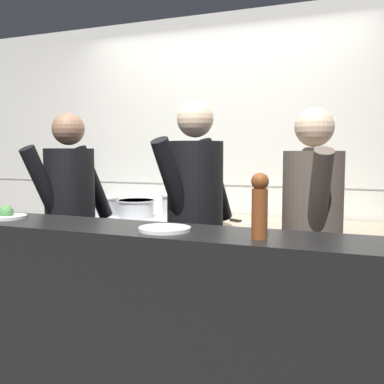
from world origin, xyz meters
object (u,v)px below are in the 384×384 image
chefs_knife (244,222)px  plated_dish_main (7,215)px  braising_pot (180,206)px  chef_line (312,238)px  chef_head_cook (71,221)px  plated_dish_appetiser (165,229)px  chef_sous (195,223)px  oven_range (140,269)px  sauce_pot (136,208)px  stock_pot (104,205)px  pepper_mill (260,204)px

chefs_knife → plated_dish_main: size_ratio=1.44×
braising_pot → chefs_knife: 0.58m
chef_line → chef_head_cook: bearing=165.0°
plated_dish_appetiser → chef_sous: bearing=98.4°
oven_range → chef_head_cook: bearing=-103.5°
sauce_pot → chefs_knife: sauce_pot is taller
sauce_pot → plated_dish_main: bearing=-97.6°
chefs_knife → chef_line: chef_line is taller
stock_pot → chef_sous: size_ratio=0.15×
braising_pot → chef_sous: bearing=-58.9°
braising_pot → chef_sous: chef_sous is taller
plated_dish_main → pepper_mill: (1.53, -0.05, 0.14)m
plated_dish_appetiser → pepper_mill: pepper_mill is taller
oven_range → plated_dish_appetiser: plated_dish_appetiser is taller
plated_dish_appetiser → chef_head_cook: bearing=149.9°
stock_pot → braising_pot: braising_pot is taller
sauce_pot → chef_sous: bearing=-38.7°
sauce_pot → plated_dish_appetiser: plated_dish_appetiser is taller
sauce_pot → pepper_mill: 1.90m
pepper_mill → chef_line: chef_line is taller
chef_sous → chef_line: chef_sous is taller
oven_range → chef_line: bearing=-24.2°
stock_pot → chefs_knife: stock_pot is taller
stock_pot → chef_line: (1.85, -0.67, -0.03)m
stock_pot → braising_pot: (0.71, 0.01, 0.02)m
stock_pot → braising_pot: bearing=0.8°
sauce_pot → pepper_mill: pepper_mill is taller
plated_dish_main → oven_range: bearing=81.5°
chefs_knife → plated_dish_main: bearing=-133.2°
braising_pot → chefs_knife: size_ratio=0.90×
chef_line → stock_pot: bearing=143.8°
stock_pot → oven_range: bearing=-0.4°
chef_head_cook → chef_line: chef_head_cook is taller
plated_dish_main → plated_dish_appetiser: bearing=-1.3°
chef_head_cook → chef_sous: (0.93, 0.06, 0.03)m
stock_pot → chefs_knife: (1.28, -0.09, -0.06)m
plated_dish_appetiser → pepper_mill: 0.51m
stock_pot → sauce_pot: (0.33, -0.02, -0.00)m
pepper_mill → chef_head_cook: size_ratio=0.18×
chef_head_cook → chef_line: 1.66m
stock_pot → chef_line: chef_line is taller
chef_head_cook → chef_line: size_ratio=1.01×
chefs_knife → chef_line: (0.57, -0.59, 0.03)m
pepper_mill → chef_head_cook: bearing=157.7°
braising_pot → pepper_mill: bearing=-53.7°
sauce_pot → chef_head_cook: chef_head_cook is taller
pepper_mill → chef_head_cook: 1.65m
chef_head_cook → chef_sous: size_ratio=0.97×
sauce_pot → chef_head_cook: size_ratio=0.18×
braising_pot → chef_head_cook: 0.89m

